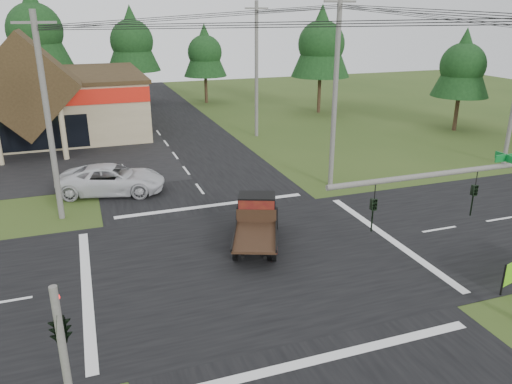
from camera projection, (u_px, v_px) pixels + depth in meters
name	position (u px, v px, depth m)	size (l,w,h in m)	color
ground	(253.00, 261.00, 22.06)	(120.00, 120.00, 0.00)	#304518
road_ns	(253.00, 261.00, 22.05)	(12.00, 120.00, 0.02)	black
road_ew	(253.00, 261.00, 22.05)	(120.00, 12.00, 0.02)	black
traffic_signal_mast	(504.00, 212.00, 15.72)	(8.12, 0.24, 7.00)	#595651
traffic_signal_corner	(58.00, 315.00, 12.01)	(0.53, 2.48, 4.40)	#595651
utility_pole_nw	(48.00, 118.00, 24.79)	(2.00, 0.30, 10.50)	#595651
utility_pole_ne	(335.00, 92.00, 29.64)	(2.00, 0.30, 11.50)	#595651
utility_pole_n	(256.00, 70.00, 42.09)	(2.00, 0.30, 11.20)	#595651
tree_row_c	(34.00, 28.00, 52.25)	(7.28, 7.28, 13.13)	#332316
tree_row_d	(132.00, 39.00, 56.73)	(6.16, 6.16, 11.11)	#332316
tree_row_e	(205.00, 51.00, 57.93)	(5.04, 5.04, 9.09)	#332316
tree_side_ne	(321.00, 42.00, 51.75)	(6.16, 6.16, 11.11)	#332316
tree_side_e_near	(463.00, 63.00, 44.09)	(5.04, 5.04, 9.09)	#332316
antique_flatbed_truck	(256.00, 224.00, 23.19)	(1.99, 5.20, 2.18)	#4F0B12
white_pickup	(112.00, 179.00, 29.98)	(2.88, 6.24, 1.74)	silver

